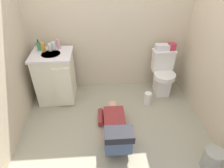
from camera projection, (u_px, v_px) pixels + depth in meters
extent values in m
cube|color=gray|center=(114.00, 126.00, 2.82)|extent=(3.04, 3.05, 0.04)
cube|color=beige|center=(109.00, 19.00, 3.00)|extent=(2.70, 0.08, 2.40)
cube|color=silver|center=(162.00, 83.00, 3.34)|extent=(0.22, 0.30, 0.38)
cylinder|color=silver|center=(165.00, 76.00, 3.18)|extent=(0.35, 0.35, 0.08)
cube|color=silver|center=(163.00, 61.00, 3.24)|extent=(0.34, 0.17, 0.34)
cube|color=silver|center=(164.00, 51.00, 3.14)|extent=(0.36, 0.19, 0.03)
cube|color=beige|center=(56.00, 78.00, 3.12)|extent=(0.56, 0.48, 0.78)
cube|color=silver|center=(51.00, 54.00, 2.88)|extent=(0.60, 0.52, 0.04)
cylinder|color=silver|center=(51.00, 55.00, 2.87)|extent=(0.28, 0.28, 0.05)
cube|color=beige|center=(63.00, 88.00, 2.93)|extent=(0.26, 0.03, 0.66)
cylinder|color=silver|center=(52.00, 46.00, 2.96)|extent=(0.02, 0.02, 0.10)
cube|color=maroon|center=(115.00, 123.00, 2.73)|extent=(0.29, 0.52, 0.17)
sphere|color=tan|center=(113.00, 107.00, 2.99)|extent=(0.19, 0.19, 0.19)
cube|color=#485A7A|center=(117.00, 139.00, 2.38)|extent=(0.31, 0.28, 0.20)
cube|color=#485A7A|center=(118.00, 142.00, 2.19)|extent=(0.31, 0.12, 0.32)
cube|color=black|center=(119.00, 135.00, 2.06)|extent=(0.31, 0.19, 0.09)
cylinder|color=maroon|center=(101.00, 117.00, 2.86)|extent=(0.08, 0.30, 0.08)
cube|color=silver|center=(162.00, 47.00, 3.10)|extent=(0.22, 0.11, 0.10)
cube|color=#B22D3F|center=(172.00, 47.00, 3.10)|extent=(0.12, 0.09, 0.11)
cylinder|color=#3A8D59|center=(39.00, 46.00, 2.92)|extent=(0.06, 0.06, 0.13)
cylinder|color=black|center=(38.00, 41.00, 2.88)|extent=(0.02, 0.02, 0.04)
cylinder|color=gold|center=(43.00, 47.00, 2.88)|extent=(0.06, 0.06, 0.14)
cylinder|color=silver|center=(50.00, 47.00, 2.91)|extent=(0.05, 0.05, 0.11)
cylinder|color=silver|center=(54.00, 46.00, 2.94)|extent=(0.06, 0.06, 0.12)
cylinder|color=pink|center=(58.00, 44.00, 2.95)|extent=(0.05, 0.05, 0.15)
cylinder|color=#9A988B|center=(212.00, 159.00, 2.21)|extent=(0.21, 0.21, 0.27)
cylinder|color=white|center=(148.00, 98.00, 3.14)|extent=(0.11, 0.11, 0.21)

